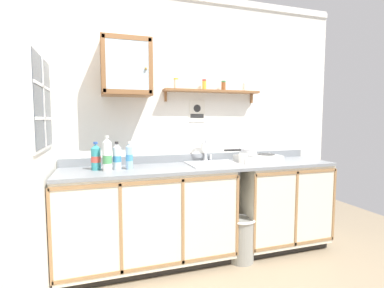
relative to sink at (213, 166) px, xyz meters
The scene contains 20 objects.
floor 0.97m from the sink, 108.77° to the right, with size 5.73×5.73×0.00m, color gray.
back_wall 0.52m from the sink, 112.04° to the left, with size 3.33×0.07×2.67m.
side_wall_left 1.68m from the sink, 156.95° to the right, with size 0.05×3.36×2.67m, color silver.
lower_cabinet_run 0.81m from the sink, behind, with size 1.60×0.57×0.90m.
lower_cabinet_run_right 0.90m from the sink, ahead, with size 0.96×0.57×0.90m.
countertop 0.12m from the sink, 159.38° to the right, with size 2.69×0.59×0.03m, color gray.
backsplash 0.26m from the sink, 114.98° to the left, with size 2.69×0.02×0.08m, color gray.
sink is the anchor object (origin of this frame).
hot_plate_stove 0.52m from the sink, ahead, with size 0.46×0.27×0.07m.
saucepan 0.43m from the sink, ahead, with size 0.37×0.19×0.07m.
bottle_opaque_white_0 1.03m from the sink, behind, with size 0.08×0.08×0.31m.
bottle_water_clear_1 0.94m from the sink, behind, with size 0.08×0.08×0.25m.
bottle_detergent_teal_2 1.12m from the sink, behind, with size 0.08×0.08×0.25m.
bottle_water_blue_3 0.84m from the sink, behind, with size 0.07×0.07×0.25m.
mug 0.32m from the sink, 15.89° to the right, with size 0.09×0.12×0.10m.
wall_cabinet 1.26m from the sink, behind, with size 0.45×0.31×0.52m.
spice_shelf 0.80m from the sink, 69.38° to the left, with size 1.04×0.14×0.23m.
warning_sign 0.61m from the sink, 109.97° to the left, with size 0.17×0.01×0.23m.
window 1.62m from the sink, 168.14° to the right, with size 0.03×0.69×0.70m.
trash_bin 0.76m from the sink, 48.01° to the right, with size 0.27×0.27×0.43m.
Camera 1 is at (-0.96, -2.32, 1.39)m, focal length 26.69 mm.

